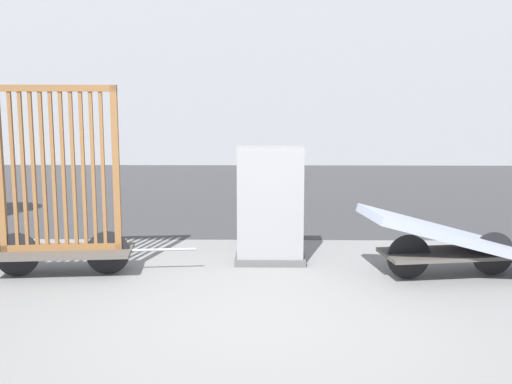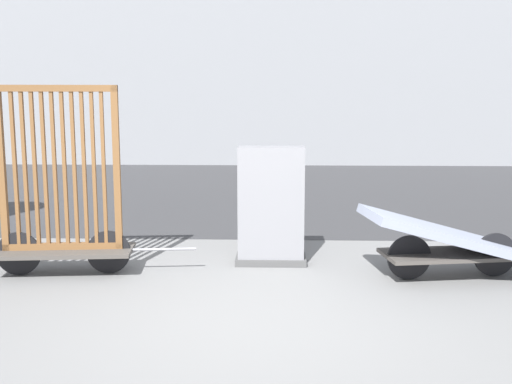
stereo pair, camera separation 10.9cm
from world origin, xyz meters
name	(u,v)px [view 2 (the right image)]	position (x,y,z in m)	size (l,w,h in m)	color
ground_plane	(251,322)	(0.00, 0.00, 0.00)	(60.00, 60.00, 0.00)	slate
road_strip	(266,189)	(0.00, 7.93, 0.00)	(56.00, 9.67, 0.01)	#38383A
bike_cart_with_bedframe	(62,208)	(-2.09, 1.39, 0.74)	(2.20, 0.75, 2.04)	#4C4742
bike_cart_with_mattress	(453,241)	(2.10, 1.39, 0.40)	(2.42, 1.11, 0.76)	#4C4742
utility_cabinet	(271,209)	(0.16, 1.93, 0.64)	(0.82, 0.42, 1.36)	#4C4C4C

